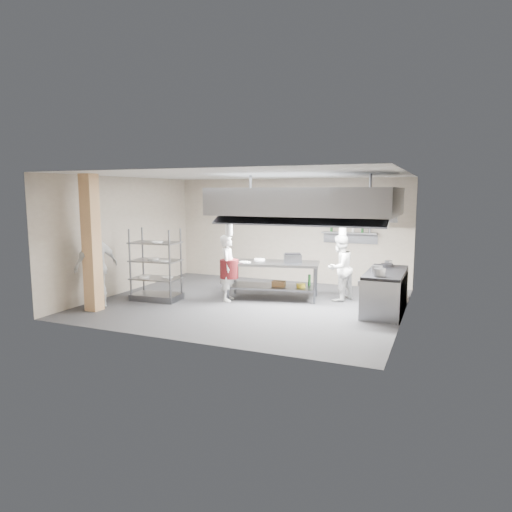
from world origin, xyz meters
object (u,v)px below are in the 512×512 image
at_px(chef_line, 340,268).
at_px(stockpot, 377,269).
at_px(island, 273,280).
at_px(griddle, 293,258).
at_px(pass_rack, 156,265).
at_px(cooking_range, 385,292).
at_px(chef_plating, 96,266).
at_px(chef_head, 228,268).

distance_m(chef_line, stockpot, 1.36).
relative_size(island, stockpot, 10.04).
bearing_deg(griddle, pass_rack, -179.26).
bearing_deg(cooking_range, chef_plating, -160.34).
distance_m(pass_rack, chef_line, 4.44).
height_order(chef_line, griddle, chef_line).
distance_m(island, stockpot, 2.67).
distance_m(island, chef_head, 1.16).
xyz_separation_m(pass_rack, griddle, (3.05, 1.31, 0.14)).
bearing_deg(island, stockpot, -23.60).
bearing_deg(cooking_range, chef_head, -173.47).
bearing_deg(chef_line, cooking_range, 87.07).
xyz_separation_m(pass_rack, chef_plating, (-0.80, -1.14, 0.08)).
distance_m(island, chef_plating, 4.15).
relative_size(island, griddle, 5.36).
height_order(pass_rack, chef_head, pass_rack).
relative_size(chef_head, stockpot, 7.14).
bearing_deg(chef_head, chef_plating, 110.88).
bearing_deg(cooking_range, chef_line, 152.63).
relative_size(chef_plating, griddle, 4.51).
bearing_deg(griddle, island, 167.43).
height_order(island, chef_line, chef_line).
bearing_deg(stockpot, griddle, 163.91).
xyz_separation_m(chef_head, chef_plating, (-2.45, -1.76, 0.15)).
height_order(island, chef_plating, chef_plating).
xyz_separation_m(pass_rack, chef_head, (1.65, 0.61, -0.07)).
distance_m(cooking_range, chef_plating, 6.48).
bearing_deg(pass_rack, griddle, 18.47).
distance_m(pass_rack, stockpot, 5.18).
bearing_deg(island, cooking_range, -16.42).
bearing_deg(pass_rack, stockpot, 3.03).
height_order(island, pass_rack, pass_rack).
relative_size(cooking_range, chef_head, 1.25).
relative_size(cooking_range, griddle, 4.77).
xyz_separation_m(island, chef_line, (1.57, 0.39, 0.35)).
distance_m(chef_head, chef_plating, 3.01).
relative_size(chef_line, stockpot, 7.17).
bearing_deg(stockpot, chef_head, -178.36).
bearing_deg(pass_rack, cooking_range, 6.15).
bearing_deg(stockpot, cooking_range, 64.54).
bearing_deg(stockpot, island, 168.60).
bearing_deg(pass_rack, island, 20.72).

